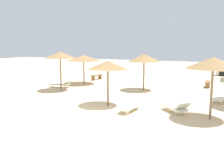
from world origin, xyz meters
The scene contains 12 objects.
ground_plane centered at (0.00, 0.00, 0.00)m, with size 80.00×80.00×0.00m, color beige.
parasol_1 centered at (-0.06, 2.52, 2.35)m, with size 2.29×2.29×2.61m.
parasol_3 centered at (-5.29, 5.48, 2.69)m, with size 2.32×2.32×2.96m.
parasol_4 centered at (5.55, 1.97, 2.69)m, with size 2.54×2.54×2.97m.
parasol_6 centered at (-5.24, 8.94, 2.28)m, with size 2.98×2.98×2.54m.
parasol_7 centered at (0.47, 8.02, 2.47)m, with size 2.44×2.44×2.77m.
lounger_0 centered at (5.92, 6.16, 0.31)m, with size 0.97×1.99×0.64m.
lounger_1 centered at (1.55, 1.87, 0.32)m, with size 0.88×1.95×0.74m.
lounger_3 centered at (-6.09, 6.56, 0.31)m, with size 1.96×0.84×0.66m.
lounger_4 centered at (3.81, 2.44, 0.32)m, with size 1.73×1.84×0.70m.
bench_0 centered at (-5.36, 11.67, 0.35)m, with size 0.68×1.55×0.49m.
bench_1 centered at (4.90, 11.45, 0.35)m, with size 0.47×1.52×0.49m.
Camera 1 is at (5.96, -10.90, 3.63)m, focal length 41.64 mm.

